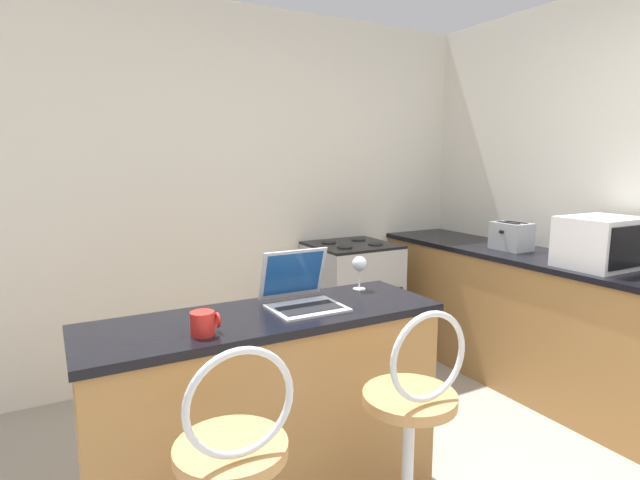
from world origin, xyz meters
name	(u,v)px	position (x,y,z in m)	size (l,w,h in m)	color
wall_back	(237,193)	(0.00, 2.55, 1.30)	(12.00, 0.06, 2.60)	silver
breakfast_bar	(268,416)	(-0.46, 0.93, 0.46)	(1.48, 0.48, 0.91)	#9E703D
counter_right	(565,331)	(1.62, 1.01, 0.46)	(0.61, 3.05, 0.91)	#9E703D
bar_stool_far	(411,451)	(-0.13, 0.39, 0.49)	(0.40, 0.40, 1.04)	silver
laptop	(301,292)	(-0.28, 0.96, 0.97)	(0.30, 0.30, 0.24)	#B7BABF
microwave	(601,242)	(1.60, 0.82, 1.06)	(0.44, 0.36, 0.30)	white
toaster	(511,236)	(1.61, 1.46, 1.01)	(0.21, 0.25, 0.20)	#9EA3A8
stove_range	(351,302)	(0.77, 2.21, 0.46)	(0.60, 0.59, 0.92)	#9EA3A8
wine_glass_tall	(360,265)	(0.09, 1.07, 1.03)	(0.07, 0.07, 0.17)	silver
mug_red	(203,323)	(-0.75, 0.81, 0.96)	(0.11, 0.09, 0.09)	red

